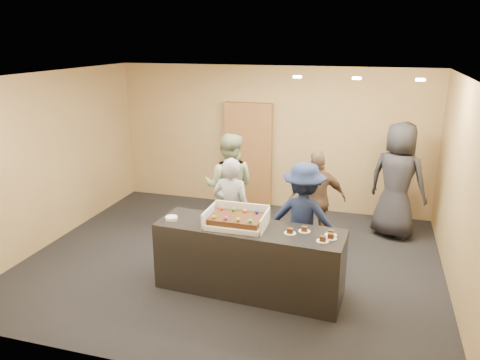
% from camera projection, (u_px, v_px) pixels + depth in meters
% --- Properties ---
extents(room, '(6.04, 6.00, 2.70)m').
position_uv_depth(room, '(232.00, 174.00, 6.59)').
color(room, black).
rests_on(room, ground).
extents(serving_counter, '(2.44, 0.85, 0.90)m').
position_uv_depth(serving_counter, '(249.00, 260.00, 6.03)').
color(serving_counter, black).
rests_on(serving_counter, floor).
extents(storage_cabinet, '(0.92, 0.15, 2.02)m').
position_uv_depth(storage_cabinet, '(248.00, 155.00, 9.02)').
color(storage_cabinet, brown).
rests_on(storage_cabinet, floor).
extents(cake_box, '(0.76, 0.53, 0.22)m').
position_uv_depth(cake_box, '(237.00, 221.00, 5.95)').
color(cake_box, white).
rests_on(cake_box, serving_counter).
extents(sheet_cake, '(0.65, 0.45, 0.12)m').
position_uv_depth(sheet_cake, '(236.00, 219.00, 5.91)').
color(sheet_cake, '#3E1D0E').
rests_on(sheet_cake, cake_box).
extents(plate_stack, '(0.16, 0.16, 0.04)m').
position_uv_depth(plate_stack, '(171.00, 218.00, 6.14)').
color(plate_stack, white).
rests_on(plate_stack, serving_counter).
extents(slice_a, '(0.15, 0.15, 0.07)m').
position_uv_depth(slice_a, '(290.00, 232.00, 5.70)').
color(slice_a, white).
rests_on(slice_a, serving_counter).
extents(slice_b, '(0.15, 0.15, 0.07)m').
position_uv_depth(slice_b, '(304.00, 230.00, 5.76)').
color(slice_b, white).
rests_on(slice_b, serving_counter).
extents(slice_c, '(0.15, 0.15, 0.07)m').
position_uv_depth(slice_c, '(323.00, 240.00, 5.48)').
color(slice_c, white).
rests_on(slice_c, serving_counter).
extents(slice_d, '(0.15, 0.15, 0.07)m').
position_uv_depth(slice_d, '(331.00, 234.00, 5.65)').
color(slice_d, white).
rests_on(slice_d, serving_counter).
extents(slice_e, '(0.15, 0.15, 0.07)m').
position_uv_depth(slice_e, '(331.00, 237.00, 5.56)').
color(slice_e, white).
rests_on(slice_e, serving_counter).
extents(person_server_grey, '(0.60, 0.42, 1.59)m').
position_uv_depth(person_server_grey, '(231.00, 211.00, 6.75)').
color(person_server_grey, '#9D9CA1').
rests_on(person_server_grey, floor).
extents(person_sage_man, '(0.91, 0.74, 1.75)m').
position_uv_depth(person_sage_man, '(229.00, 186.00, 7.59)').
color(person_sage_man, '#98A67C').
rests_on(person_sage_man, floor).
extents(person_navy_man, '(1.07, 0.67, 1.60)m').
position_uv_depth(person_navy_man, '(303.00, 219.00, 6.44)').
color(person_navy_man, '#192346').
rests_on(person_navy_man, floor).
extents(person_brown_extra, '(0.99, 0.69, 1.56)m').
position_uv_depth(person_brown_extra, '(317.00, 200.00, 7.24)').
color(person_brown_extra, brown).
rests_on(person_brown_extra, floor).
extents(person_dark_suit, '(1.11, 0.93, 1.93)m').
position_uv_depth(person_dark_suit, '(398.00, 180.00, 7.60)').
color(person_dark_suit, '#252429').
rests_on(person_dark_suit, floor).
extents(ceiling_spotlights, '(1.72, 0.12, 0.03)m').
position_uv_depth(ceiling_spotlights, '(357.00, 78.00, 6.23)').
color(ceiling_spotlights, '#FFEAC6').
rests_on(ceiling_spotlights, ceiling).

